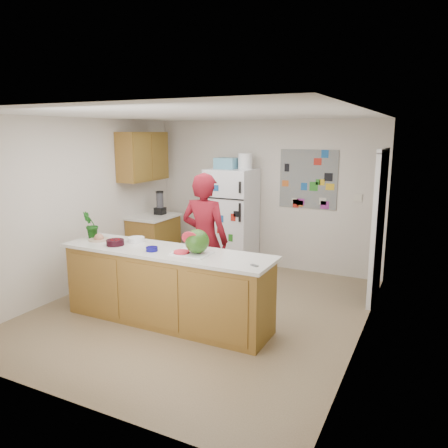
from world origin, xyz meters
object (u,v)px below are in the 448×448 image
at_px(refrigerator, 232,219).
at_px(watermelon, 197,241).
at_px(person, 205,240).
at_px(cherry_bowl, 115,242).

relative_size(refrigerator, watermelon, 6.09).
bearing_deg(watermelon, refrigerator, 106.06).
height_order(refrigerator, person, person).
xyz_separation_m(watermelon, cherry_bowl, (-1.11, -0.10, -0.12)).
bearing_deg(cherry_bowl, refrigerator, 80.20).
bearing_deg(watermelon, cherry_bowl, -175.08).
bearing_deg(cherry_bowl, person, 45.34).
relative_size(watermelon, cherry_bowl, 1.28).
height_order(person, cherry_bowl, person).
xyz_separation_m(refrigerator, watermelon, (0.68, -2.38, 0.22)).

